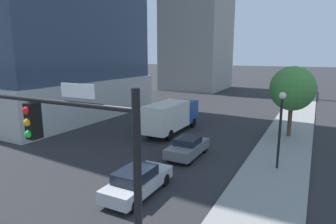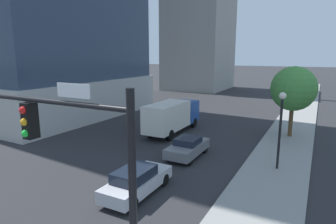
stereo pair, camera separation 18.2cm
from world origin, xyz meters
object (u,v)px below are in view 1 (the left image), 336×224
Objects in this scene: car_gray at (188,147)px; car_silver at (138,181)px; street_lamp at (281,118)px; construction_building at (198,18)px; street_tree at (292,89)px; traffic_light_pole at (88,164)px; box_truck at (171,115)px.

car_gray is 6.69m from car_silver.
car_gray is at bearing -176.51° from street_lamp.
car_silver is (-6.26, -7.07, -2.73)m from street_lamp.
car_silver reaches higher than car_gray.
construction_building is 46.45m from car_gray.
construction_building is 5.84× the size of street_tree.
box_truck is at bearing 110.63° from traffic_light_pole.
box_truck is (-7.05, 18.73, -2.93)m from traffic_light_pole.
traffic_light_pole is 8.30m from car_silver.
traffic_light_pole is at bearing -70.91° from construction_building.
traffic_light_pole is 1.54× the size of car_gray.
street_tree is 0.81× the size of box_truck.
street_tree is (22.09, -32.15, -10.73)m from construction_building.
street_lamp is at bearing -25.68° from box_truck.
box_truck is at bearing 154.32° from street_lamp.
car_gray is at bearing 102.59° from traffic_light_pole.
construction_building is 5.61× the size of traffic_light_pole.
street_tree is 11.24m from box_truck.
street_tree is at bearing 81.84° from traffic_light_pole.
street_tree is at bearing 19.72° from box_truck.
car_gray is (-6.26, -0.38, -2.77)m from street_lamp.
box_truck reaches higher than car_gray.
construction_building is 8.65× the size of car_gray.
street_tree is at bearing 90.41° from street_lamp.
traffic_light_pole is 1.31× the size of street_lamp.
car_gray is (15.89, -41.17, -14.48)m from construction_building.
street_tree is at bearing -55.51° from construction_building.
construction_building is at bearing 109.09° from traffic_light_pole.
street_lamp is 8.70m from street_tree.
street_tree is (3.21, 22.41, -0.18)m from traffic_light_pole.
street_lamp is 1.17× the size of car_gray.
box_truck is (-10.26, -3.68, -2.75)m from street_tree.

